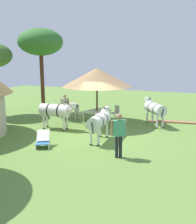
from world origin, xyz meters
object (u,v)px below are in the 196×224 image
object	(u,v)px
striped_lounge_chair	(43,141)
zebra_toward_hut	(100,121)
zebra_nearest_camera	(155,109)
acacia_tree_left_background	(41,43)
zebra_by_umbrella	(56,111)
shade_umbrella	(97,77)
patio_chair_near_lawn	(116,112)
patio_chair_east_end	(99,119)
standing_watcher	(119,131)
guest_beside_umbrella	(65,105)
patio_chair_near_hut	(78,112)
patio_dining_table	(97,112)

from	to	relation	value
striped_lounge_chair	zebra_toward_hut	size ratio (longest dim) A/B	0.40
zebra_nearest_camera	acacia_tree_left_background	xyz separation A→B (m)	(0.75, 7.73, 3.74)
zebra_nearest_camera	zebra_toward_hut	distance (m)	4.14
zebra_by_umbrella	acacia_tree_left_background	bearing A→B (deg)	-141.73
shade_umbrella	zebra_toward_hut	size ratio (longest dim) A/B	1.66
patio_chair_near_lawn	acacia_tree_left_background	xyz separation A→B (m)	(0.42, 5.36, 4.17)
patio_chair_east_end	zebra_by_umbrella	world-z (taller)	zebra_by_umbrella
standing_watcher	striped_lounge_chair	xyz separation A→B (m)	(-0.03, 3.33, -0.77)
striped_lounge_chair	shade_umbrella	bearing A→B (deg)	-125.01
standing_watcher	striped_lounge_chair	bearing A→B (deg)	145.87
guest_beside_umbrella	zebra_nearest_camera	size ratio (longest dim) A/B	0.83
zebra_by_umbrella	zebra_toward_hut	bearing A→B (deg)	67.87
patio_chair_east_end	striped_lounge_chair	bearing A→B (deg)	-136.51
shade_umbrella	patio_chair_east_end	distance (m)	2.50
shade_umbrella	guest_beside_umbrella	bearing A→B (deg)	99.21
patio_chair_near_hut	zebra_toward_hut	bearing A→B (deg)	48.09
zebra_toward_hut	zebra_nearest_camera	bearing A→B (deg)	61.10
patio_chair_near_hut	standing_watcher	bearing A→B (deg)	48.62
guest_beside_umbrella	zebra_nearest_camera	xyz separation A→B (m)	(1.01, -5.09, -0.03)
guest_beside_umbrella	shade_umbrella	bearing A→B (deg)	11.06
patio_chair_near_hut	guest_beside_umbrella	world-z (taller)	guest_beside_umbrella
patio_dining_table	patio_chair_east_end	world-z (taller)	patio_chair_east_end
zebra_by_umbrella	zebra_toward_hut	xyz separation A→B (m)	(-0.99, -2.83, -0.05)
zebra_by_umbrella	patio_chair_near_hut	bearing A→B (deg)	170.94
patio_chair_near_hut	zebra_by_umbrella	size ratio (longest dim) A/B	0.40
guest_beside_umbrella	zebra_by_umbrella	world-z (taller)	guest_beside_umbrella
patio_chair_near_lawn	zebra_toward_hut	world-z (taller)	zebra_toward_hut
patio_chair_near_lawn	zebra_toward_hut	xyz separation A→B (m)	(-4.02, -0.49, 0.42)
patio_dining_table	zebra_toward_hut	xyz separation A→B (m)	(-2.99, -1.30, 0.28)
patio_dining_table	acacia_tree_left_background	xyz separation A→B (m)	(1.45, 4.55, 4.02)
shade_umbrella	striped_lounge_chair	bearing A→B (deg)	171.86
striped_lounge_chair	zebra_nearest_camera	size ratio (longest dim) A/B	0.48
patio_dining_table	striped_lounge_chair	size ratio (longest dim) A/B	1.86
patio_dining_table	patio_chair_near_hut	size ratio (longest dim) A/B	1.96
patio_dining_table	zebra_nearest_camera	xyz separation A→B (m)	(0.70, -3.17, 0.28)
standing_watcher	patio_chair_east_end	bearing A→B (deg)	86.67
patio_dining_table	zebra_by_umbrella	world-z (taller)	zebra_by_umbrella
striped_lounge_chair	zebra_nearest_camera	bearing A→B (deg)	-152.67
guest_beside_umbrella	zebra_toward_hut	distance (m)	4.19
standing_watcher	zebra_nearest_camera	size ratio (longest dim) A/B	0.87
patio_chair_east_end	zebra_toward_hut	size ratio (longest dim) A/B	0.38
zebra_toward_hut	striped_lounge_chair	bearing A→B (deg)	-142.33
patio_dining_table	zebra_by_umbrella	xyz separation A→B (m)	(-2.01, 1.53, 0.33)
zebra_by_umbrella	acacia_tree_left_background	size ratio (longest dim) A/B	0.40
zebra_toward_hut	guest_beside_umbrella	bearing A→B (deg)	138.18
guest_beside_umbrella	zebra_toward_hut	bearing A→B (deg)	-37.98
guest_beside_umbrella	standing_watcher	distance (m)	6.27
patio_chair_near_lawn	zebra_by_umbrella	distance (m)	3.86
patio_chair_near_lawn	standing_watcher	world-z (taller)	standing_watcher
patio_chair_near_lawn	patio_chair_east_end	xyz separation A→B (m)	(-2.20, 0.22, 0.00)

